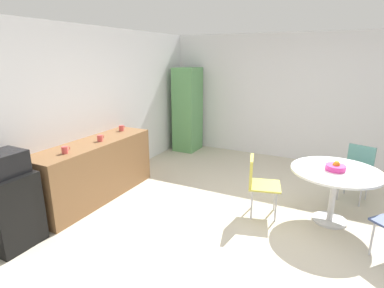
% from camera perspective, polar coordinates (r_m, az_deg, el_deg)
% --- Properties ---
extents(ground_plane, '(6.00, 6.00, 0.00)m').
position_cam_1_polar(ground_plane, '(4.27, 14.52, -14.60)').
color(ground_plane, beige).
extents(wall_back, '(6.00, 0.10, 2.60)m').
position_cam_1_polar(wall_back, '(5.22, -18.51, 6.03)').
color(wall_back, silver).
rests_on(wall_back, ground_plane).
extents(wall_side_right, '(0.10, 6.00, 2.60)m').
position_cam_1_polar(wall_side_right, '(6.71, 20.96, 7.91)').
color(wall_side_right, silver).
rests_on(wall_side_right, ground_plane).
extents(counter_block, '(2.07, 0.60, 0.90)m').
position_cam_1_polar(counter_block, '(4.95, -17.69, -4.67)').
color(counter_block, brown).
rests_on(counter_block, ground_plane).
extents(mini_fridge, '(0.54, 0.54, 0.87)m').
position_cam_1_polar(mini_fridge, '(4.17, -31.06, -10.55)').
color(mini_fridge, black).
rests_on(mini_fridge, ground_plane).
extents(microwave, '(0.48, 0.38, 0.26)m').
position_cam_1_polar(microwave, '(3.97, -32.24, -3.22)').
color(microwave, black).
rests_on(microwave, mini_fridge).
extents(locker_cabinet, '(0.60, 0.50, 1.89)m').
position_cam_1_polar(locker_cabinet, '(7.06, -0.85, 6.42)').
color(locker_cabinet, '#599959').
rests_on(locker_cabinet, ground_plane).
extents(round_table, '(1.12, 1.12, 0.74)m').
position_cam_1_polar(round_table, '(4.39, 25.17, -6.03)').
color(round_table, silver).
rests_on(round_table, ground_plane).
extents(chair_teal, '(0.53, 0.53, 0.83)m').
position_cam_1_polar(chair_teal, '(5.31, 28.60, -3.69)').
color(chair_teal, silver).
rests_on(chair_teal, ground_plane).
extents(chair_yellow, '(0.51, 0.51, 0.83)m').
position_cam_1_polar(chair_yellow, '(4.29, 12.16, -6.45)').
color(chair_yellow, silver).
rests_on(chair_yellow, ground_plane).
extents(fruit_bowl, '(0.25, 0.25, 0.13)m').
position_cam_1_polar(fruit_bowl, '(4.31, 25.29, -3.87)').
color(fruit_bowl, '#D8338C').
rests_on(fruit_bowl, round_table).
extents(mug_white, '(0.13, 0.08, 0.09)m').
position_cam_1_polar(mug_white, '(4.37, -22.67, -1.02)').
color(mug_white, '#D84C4C').
rests_on(mug_white, counter_block).
extents(mug_green, '(0.13, 0.08, 0.09)m').
position_cam_1_polar(mug_green, '(5.38, -13.06, 2.92)').
color(mug_green, '#D84C4C').
rests_on(mug_green, counter_block).
extents(mug_red, '(0.13, 0.08, 0.09)m').
position_cam_1_polar(mug_red, '(4.81, -16.81, 1.06)').
color(mug_red, '#D84C4C').
rests_on(mug_red, counter_block).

